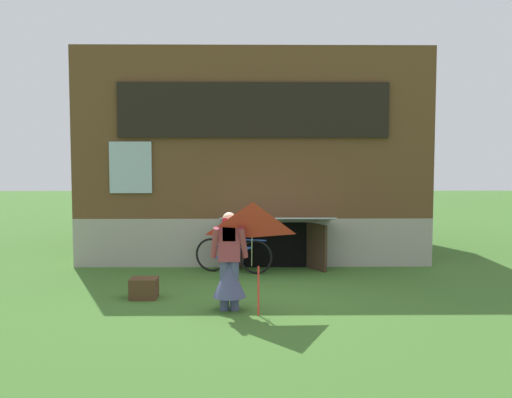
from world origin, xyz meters
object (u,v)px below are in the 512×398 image
person (229,269)px  bicycle_blue (233,255)px  kite (253,234)px  wooden_crate (144,288)px

person → bicycle_blue: bearing=104.4°
kite → wooden_crate: 2.55m
person → bicycle_blue: size_ratio=0.96×
wooden_crate → kite: bearing=-36.8°
person → bicycle_blue: (-0.01, 2.91, -0.28)m
kite → person: bearing=121.1°
person → kite: (0.36, -0.60, 0.64)m
kite → bicycle_blue: bearing=96.2°
kite → bicycle_blue: kite is taller
bicycle_blue → person: bearing=-73.7°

